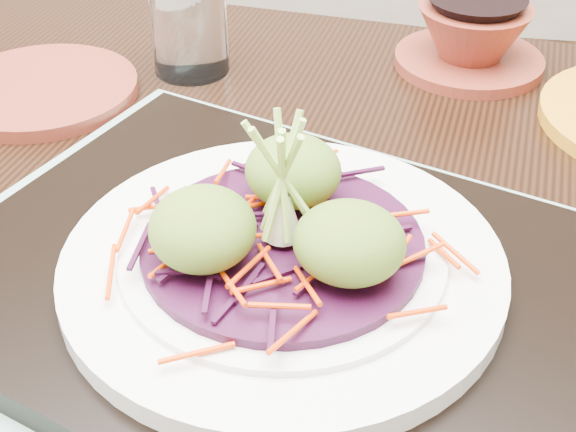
# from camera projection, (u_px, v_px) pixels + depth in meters

# --- Properties ---
(dining_table) EXTENTS (1.26, 0.93, 0.73)m
(dining_table) POSITION_uv_depth(u_px,v_px,m) (318.00, 353.00, 0.59)
(dining_table) COLOR black
(dining_table) RESTS_ON ground
(placemat) EXTENTS (0.57, 0.51, 0.00)m
(placemat) POSITION_uv_depth(u_px,v_px,m) (283.00, 299.00, 0.49)
(placemat) COLOR #81A693
(placemat) RESTS_ON dining_table
(serving_tray) EXTENTS (0.49, 0.43, 0.02)m
(serving_tray) POSITION_uv_depth(u_px,v_px,m) (283.00, 285.00, 0.49)
(serving_tray) COLOR black
(serving_tray) RESTS_ON placemat
(white_plate) EXTENTS (0.26, 0.26, 0.02)m
(white_plate) POSITION_uv_depth(u_px,v_px,m) (283.00, 262.00, 0.48)
(white_plate) COLOR white
(white_plate) RESTS_ON serving_tray
(cabbage_bed) EXTENTS (0.17, 0.17, 0.01)m
(cabbage_bed) POSITION_uv_depth(u_px,v_px,m) (283.00, 245.00, 0.47)
(cabbage_bed) COLOR #350A28
(cabbage_bed) RESTS_ON white_plate
(carrot_julienne) EXTENTS (0.20, 0.20, 0.01)m
(carrot_julienne) POSITION_uv_depth(u_px,v_px,m) (283.00, 234.00, 0.46)
(carrot_julienne) COLOR #E73904
(carrot_julienne) RESTS_ON cabbage_bed
(guacamole_scoops) EXTENTS (0.14, 0.13, 0.05)m
(guacamole_scoops) POSITION_uv_depth(u_px,v_px,m) (282.00, 213.00, 0.45)
(guacamole_scoops) COLOR #4F7021
(guacamole_scoops) RESTS_ON cabbage_bed
(scallion_garnish) EXTENTS (0.06, 0.06, 0.09)m
(scallion_garnish) POSITION_uv_depth(u_px,v_px,m) (282.00, 183.00, 0.44)
(scallion_garnish) COLOR #A1D053
(scallion_garnish) RESTS_ON cabbage_bed
(terracotta_side_plate) EXTENTS (0.20, 0.20, 0.01)m
(terracotta_side_plate) POSITION_uv_depth(u_px,v_px,m) (42.00, 90.00, 0.71)
(terracotta_side_plate) COLOR maroon
(terracotta_side_plate) RESTS_ON dining_table
(water_glass) EXTENTS (0.08, 0.08, 0.10)m
(water_glass) POSITION_uv_depth(u_px,v_px,m) (189.00, 19.00, 0.72)
(water_glass) COLOR white
(water_glass) RESTS_ON dining_table
(terracotta_bowl_set) EXTENTS (0.18, 0.18, 0.06)m
(terracotta_bowl_set) POSITION_uv_depth(u_px,v_px,m) (471.00, 40.00, 0.74)
(terracotta_bowl_set) COLOR maroon
(terracotta_bowl_set) RESTS_ON dining_table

